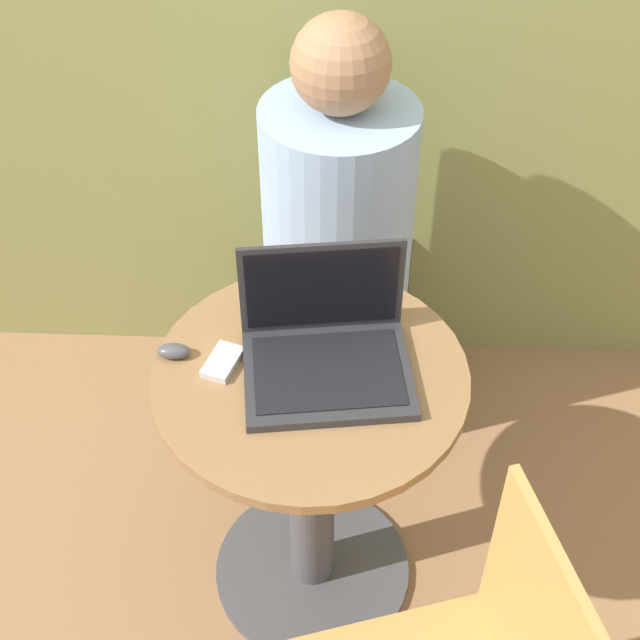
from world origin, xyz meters
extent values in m
plane|color=#9E704C|center=(0.00, 0.00, 0.00)|extent=(12.00, 12.00, 0.00)
cylinder|color=#4C4C51|center=(0.00, 0.00, 0.01)|extent=(0.50, 0.50, 0.02)
cylinder|color=#4C4C51|center=(0.00, 0.00, 0.38)|extent=(0.11, 0.11, 0.71)
cylinder|color=olive|center=(0.00, 0.00, 0.75)|extent=(0.65, 0.65, 0.02)
cube|color=#2D2D33|center=(0.04, -0.01, 0.77)|extent=(0.37, 0.30, 0.02)
cube|color=black|center=(0.04, -0.01, 0.78)|extent=(0.32, 0.25, 0.00)
cube|color=#2D2D33|center=(0.02, 0.12, 0.89)|extent=(0.33, 0.05, 0.22)
cube|color=black|center=(0.02, 0.11, 0.89)|extent=(0.31, 0.04, 0.19)
cube|color=silver|center=(-0.18, 0.01, 0.77)|extent=(0.09, 0.11, 0.02)
ellipsoid|color=#4C4C51|center=(-0.28, 0.03, 0.77)|extent=(0.07, 0.04, 0.03)
cube|color=tan|center=(0.40, -0.50, 0.69)|extent=(0.12, 0.36, 0.44)
cube|color=#4C4742|center=(0.06, 0.68, 0.22)|extent=(0.42, 0.57, 0.44)
cylinder|color=#9EBCE5|center=(0.04, 0.55, 0.74)|extent=(0.38, 0.38, 0.59)
sphere|color=#A87A56|center=(0.04, 0.55, 1.15)|extent=(0.22, 0.22, 0.22)
camera|label=1|loc=(0.07, -1.23, 2.08)|focal=50.00mm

